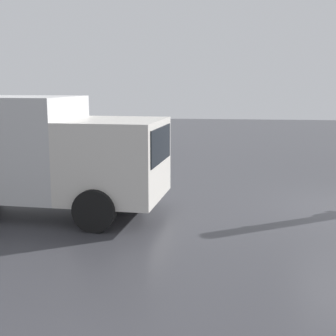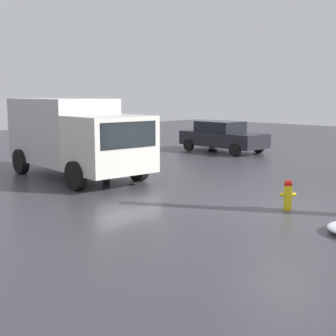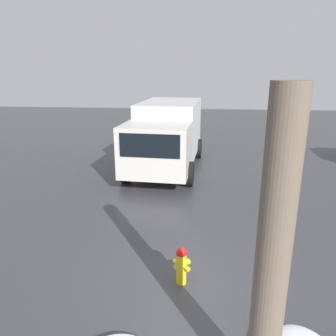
{
  "view_description": "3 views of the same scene",
  "coord_description": "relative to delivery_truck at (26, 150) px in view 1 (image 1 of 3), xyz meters",
  "views": [
    {
      "loc": [
        3.17,
        11.52,
        3.01
      ],
      "look_at": [
        4.59,
        0.27,
        0.98
      ],
      "focal_mm": 50.0,
      "sensor_mm": 36.0,
      "label": 1
    },
    {
      "loc": [
        -6.13,
        10.23,
        2.91
      ],
      "look_at": [
        3.66,
        0.66,
        0.73
      ],
      "focal_mm": 50.0,
      "sensor_mm": 36.0,
      "label": 2
    },
    {
      "loc": [
        -5.57,
        -0.32,
        4.06
      ],
      "look_at": [
        3.33,
        0.61,
        1.36
      ],
      "focal_mm": 35.0,
      "sensor_mm": 36.0,
      "label": 3
    }
  ],
  "objects": [
    {
      "name": "delivery_truck",
      "position": [
        0.0,
        0.0,
        0.0
      ],
      "size": [
        6.34,
        2.97,
        2.74
      ],
      "rotation": [
        0.0,
        0.0,
        1.51
      ],
      "color": "beige",
      "rests_on": "ground_plane"
    },
    {
      "name": "pedestrian",
      "position": [
        -1.43,
        -0.26,
        -0.58
      ],
      "size": [
        0.36,
        0.36,
        1.67
      ],
      "rotation": [
        0.0,
        0.0,
        3.35
      ],
      "color": "#23232D",
      "rests_on": "ground_plane"
    },
    {
      "name": "parked_car",
      "position": [
        0.95,
        -9.37,
        -0.71
      ],
      "size": [
        4.54,
        2.14,
        1.54
      ],
      "rotation": [
        0.0,
        0.0,
        1.54
      ],
      "color": "black",
      "rests_on": "ground_plane"
    }
  ]
}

